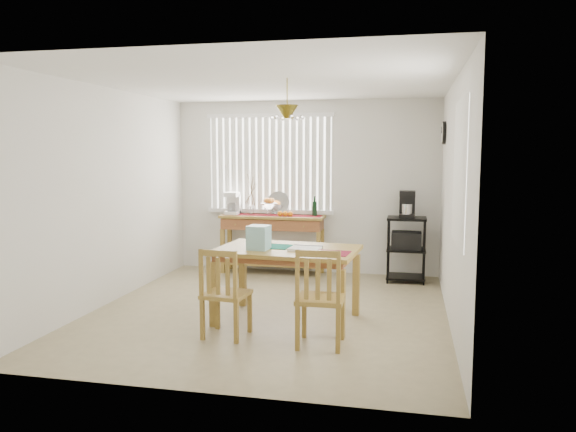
% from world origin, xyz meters
% --- Properties ---
extents(ground, '(4.00, 4.50, 0.01)m').
position_xyz_m(ground, '(0.00, 0.00, -0.01)').
color(ground, tan).
extents(room_shell, '(4.20, 4.70, 2.70)m').
position_xyz_m(room_shell, '(0.00, 0.02, 1.69)').
color(room_shell, silver).
rests_on(room_shell, ground).
extents(sideboard, '(1.57, 0.44, 0.88)m').
position_xyz_m(sideboard, '(-0.45, 2.01, 0.66)').
color(sideboard, olive).
rests_on(sideboard, ground).
extents(sideboard_items, '(1.49, 0.37, 0.67)m').
position_xyz_m(sideboard_items, '(-0.70, 2.02, 1.02)').
color(sideboard_items, maroon).
rests_on(sideboard_items, sideboard).
extents(wire_cart, '(0.54, 0.43, 0.92)m').
position_xyz_m(wire_cart, '(1.53, 1.87, 0.55)').
color(wire_cart, black).
rests_on(wire_cart, ground).
extents(cart_items, '(0.22, 0.26, 0.38)m').
position_xyz_m(cart_items, '(1.53, 1.88, 1.09)').
color(cart_items, black).
rests_on(cart_items, wire_cart).
extents(dining_table, '(1.57, 1.08, 0.80)m').
position_xyz_m(dining_table, '(0.27, -0.30, 0.71)').
color(dining_table, olive).
rests_on(dining_table, ground).
extents(table_items, '(1.15, 0.63, 0.26)m').
position_xyz_m(table_items, '(0.12, -0.42, 0.90)').
color(table_items, '#136D59').
rests_on(table_items, dining_table).
extents(chair_left, '(0.45, 0.45, 0.90)m').
position_xyz_m(chair_left, '(-0.21, -0.98, 0.44)').
color(chair_left, olive).
rests_on(chair_left, ground).
extents(chair_right, '(0.45, 0.45, 0.95)m').
position_xyz_m(chair_right, '(0.75, -1.05, 0.47)').
color(chair_right, olive).
rests_on(chair_right, ground).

